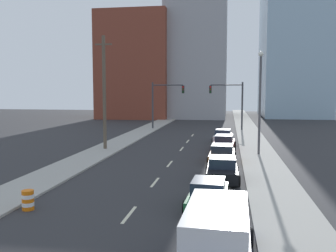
# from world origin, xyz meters

# --- Properties ---
(sidewalk_left) EXTENTS (3.17, 104.08, 0.13)m
(sidewalk_left) POSITION_xyz_m (-7.10, 52.04, 0.07)
(sidewalk_left) COLOR #9E9B93
(sidewalk_left) RESTS_ON ground
(sidewalk_right) EXTENTS (3.17, 104.08, 0.13)m
(sidewalk_right) POSITION_xyz_m (7.10, 52.04, 0.07)
(sidewalk_right) COLOR #9E9B93
(sidewalk_right) RESTS_ON ground
(lane_stripe_at_14m) EXTENTS (0.16, 2.40, 0.01)m
(lane_stripe_at_14m) POSITION_xyz_m (0.00, 14.42, 0.00)
(lane_stripe_at_14m) COLOR beige
(lane_stripe_at_14m) RESTS_ON ground
(lane_stripe_at_21m) EXTENTS (0.16, 2.40, 0.01)m
(lane_stripe_at_21m) POSITION_xyz_m (0.00, 20.52, 0.00)
(lane_stripe_at_21m) COLOR beige
(lane_stripe_at_21m) RESTS_ON ground
(lane_stripe_at_26m) EXTENTS (0.16, 2.40, 0.01)m
(lane_stripe_at_26m) POSITION_xyz_m (0.00, 26.39, 0.00)
(lane_stripe_at_26m) COLOR beige
(lane_stripe_at_26m) RESTS_ON ground
(lane_stripe_at_34m) EXTENTS (0.16, 2.40, 0.01)m
(lane_stripe_at_34m) POSITION_xyz_m (0.00, 33.86, 0.00)
(lane_stripe_at_34m) COLOR beige
(lane_stripe_at_34m) RESTS_ON ground
(lane_stripe_at_39m) EXTENTS (0.16, 2.40, 0.01)m
(lane_stripe_at_39m) POSITION_xyz_m (0.00, 39.26, 0.00)
(lane_stripe_at_39m) COLOR beige
(lane_stripe_at_39m) RESTS_ON ground
(lane_stripe_at_45m) EXTENTS (0.16, 2.40, 0.01)m
(lane_stripe_at_45m) POSITION_xyz_m (0.00, 44.94, 0.00)
(lane_stripe_at_45m) COLOR beige
(lane_stripe_at_45m) RESTS_ON ground
(building_brick_left) EXTENTS (14.00, 16.00, 20.96)m
(building_brick_left) POSITION_xyz_m (-14.26, 74.98, 10.48)
(building_brick_left) COLOR brown
(building_brick_left) RESTS_ON ground
(building_office_center) EXTENTS (12.00, 20.00, 25.51)m
(building_office_center) POSITION_xyz_m (-2.17, 78.98, 12.75)
(building_office_center) COLOR #99999E
(building_office_center) RESTS_ON ground
(building_glass_right) EXTENTS (13.00, 20.00, 37.28)m
(building_glass_right) POSITION_xyz_m (17.96, 82.98, 18.64)
(building_glass_right) COLOR #99B7CC
(building_glass_right) RESTS_ON ground
(traffic_signal_left) EXTENTS (4.72, 0.35, 6.79)m
(traffic_signal_left) POSITION_xyz_m (-5.15, 51.35, 4.40)
(traffic_signal_left) COLOR #38383D
(traffic_signal_left) RESTS_ON ground
(traffic_signal_right) EXTENTS (4.72, 0.35, 6.79)m
(traffic_signal_right) POSITION_xyz_m (5.02, 51.35, 4.40)
(traffic_signal_right) COLOR #38383D
(traffic_signal_right) RESTS_ON ground
(utility_pole_left_mid) EXTENTS (1.60, 0.32, 10.70)m
(utility_pole_left_mid) POSITION_xyz_m (-7.12, 32.07, 5.48)
(utility_pole_left_mid) COLOR brown
(utility_pole_left_mid) RESTS_ON ground
(traffic_barrel) EXTENTS (0.56, 0.56, 0.95)m
(traffic_barrel) POSITION_xyz_m (-4.93, 14.33, 0.47)
(traffic_barrel) COLOR orange
(traffic_barrel) RESTS_ON ground
(street_lamp) EXTENTS (0.44, 0.44, 8.95)m
(street_lamp) POSITION_xyz_m (7.07, 31.18, 5.15)
(street_lamp) COLOR #4C4C51
(street_lamp) RESTS_ON ground
(box_truck_blue) EXTENTS (2.53, 6.33, 2.13)m
(box_truck_blue) POSITION_xyz_m (4.13, 9.69, 1.01)
(box_truck_blue) COLOR navy
(box_truck_blue) RESTS_ON ground
(sedan_green) EXTENTS (2.17, 4.35, 1.39)m
(sedan_green) POSITION_xyz_m (3.52, 16.00, 0.64)
(sedan_green) COLOR #1E6033
(sedan_green) RESTS_ON ground
(sedan_black) EXTENTS (2.21, 4.31, 1.49)m
(sedan_black) POSITION_xyz_m (4.09, 21.72, 0.68)
(sedan_black) COLOR black
(sedan_black) RESTS_ON ground
(sedan_orange) EXTENTS (2.24, 4.55, 1.41)m
(sedan_orange) POSITION_xyz_m (3.98, 27.68, 0.64)
(sedan_orange) COLOR orange
(sedan_orange) RESTS_ON ground
(sedan_red) EXTENTS (2.31, 4.81, 1.46)m
(sedan_red) POSITION_xyz_m (4.05, 33.65, 0.67)
(sedan_red) COLOR red
(sedan_red) RESTS_ON ground
(sedan_white) EXTENTS (2.25, 4.30, 1.45)m
(sedan_white) POSITION_xyz_m (3.86, 38.94, 0.66)
(sedan_white) COLOR silver
(sedan_white) RESTS_ON ground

